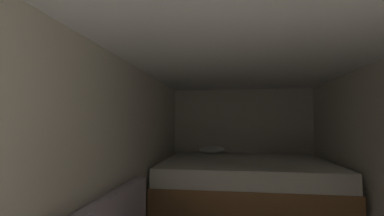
# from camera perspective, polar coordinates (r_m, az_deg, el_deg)

# --- Properties ---
(wall_back) EXTENTS (2.69, 0.05, 2.02)m
(wall_back) POSITION_cam_1_polar(r_m,az_deg,el_deg) (5.15, 10.72, -7.24)
(wall_back) COLOR beige
(wall_back) RESTS_ON ground
(wall_left) EXTENTS (0.05, 5.40, 2.02)m
(wall_left) POSITION_cam_1_polar(r_m,az_deg,el_deg) (2.66, -16.41, -11.08)
(wall_left) COLOR beige
(wall_left) RESTS_ON ground
(ceiling_slab) EXTENTS (2.69, 5.40, 0.05)m
(ceiling_slab) POSITION_cam_1_polar(r_m,az_deg,el_deg) (2.50, 13.47, 12.23)
(ceiling_slab) COLOR white
(ceiling_slab) RESTS_ON wall_left
(bed) EXTENTS (2.47, 1.88, 0.96)m
(bed) POSITION_cam_1_polar(r_m,az_deg,el_deg) (4.24, 11.43, -16.40)
(bed) COLOR olive
(bed) RESTS_ON ground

